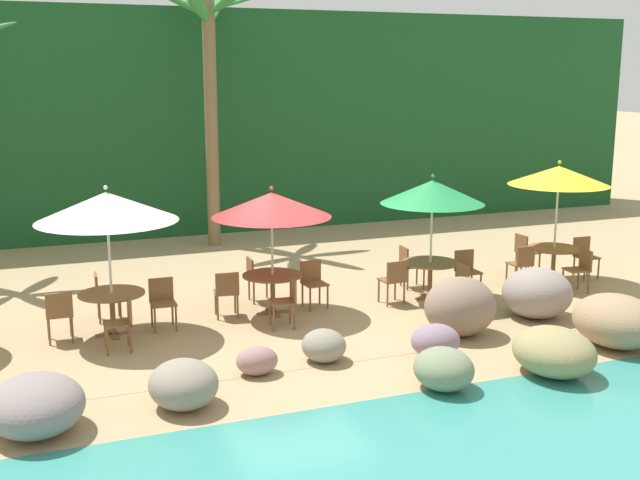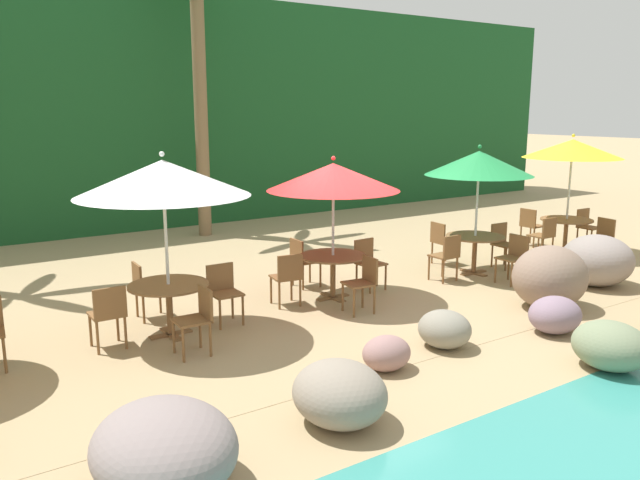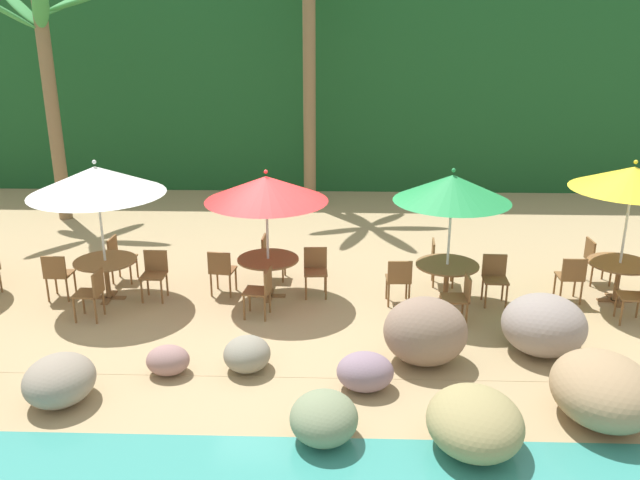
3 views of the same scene
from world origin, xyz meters
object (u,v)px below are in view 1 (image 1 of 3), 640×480
object	(u,v)px
chair_green_left	(394,279)
chair_yellow_seaward	(584,254)
chair_white_seaward	(162,299)
chair_green_seaward	(466,269)
umbrella_red	(272,205)
palm_tree_second	(209,73)
chair_red_left	(227,291)
chair_red_seaward	(313,280)
chair_white_inland	(103,293)
chair_yellow_left	(522,262)
chair_yellow_inland	(525,250)
chair_white_left	(59,313)
umbrella_yellow	(559,176)
dining_table_white	(112,300)
chair_white_right	(123,320)
chair_green_right	(457,283)
dining_table_green	(430,268)
dining_table_red	(273,281)
chair_yellow_right	(580,267)
dining_table_yellow	(554,253)
umbrella_white	(107,207)
chair_green_inland	(409,264)
chair_red_right	(287,299)
umbrella_green	(433,192)

from	to	relation	value
chair_green_left	chair_yellow_seaward	world-z (taller)	same
chair_white_seaward	chair_green_seaward	bearing A→B (deg)	-0.11
umbrella_red	palm_tree_second	world-z (taller)	palm_tree_second
chair_red_left	chair_red_seaward	bearing A→B (deg)	3.87
chair_white_inland	umbrella_red	bearing A→B (deg)	-12.87
chair_white_seaward	chair_yellow_seaward	size ratio (longest dim) A/B	1.00
chair_red_left	chair_yellow_left	world-z (taller)	same
chair_red_left	chair_green_seaward	distance (m)	4.87
chair_white_inland	chair_red_seaward	world-z (taller)	same
chair_white_seaward	chair_yellow_inland	world-z (taller)	same
chair_white_left	umbrella_yellow	xyz separation A→B (m)	(9.94, 0.26, 1.74)
chair_white_left	chair_yellow_left	distance (m)	9.09
umbrella_red	chair_yellow_seaward	world-z (taller)	umbrella_red
dining_table_white	chair_white_left	distance (m)	0.86
chair_white_right	chair_green_right	bearing A→B (deg)	0.06
chair_white_seaward	chair_white_right	size ratio (longest dim) A/B	1.00
dining_table_white	chair_white_left	size ratio (longest dim) A/B	1.26
chair_red_seaward	chair_white_seaward	bearing A→B (deg)	-174.96
dining_table_green	chair_yellow_seaward	bearing A→B (deg)	3.59
dining_table_red	chair_yellow_right	size ratio (longest dim) A/B	1.26
chair_red_seaward	dining_table_yellow	distance (m)	5.37
umbrella_white	chair_white_seaward	world-z (taller)	umbrella_white
umbrella_red	chair_green_seaward	bearing A→B (deg)	-1.74
chair_white_inland	chair_yellow_right	bearing A→B (deg)	-9.51
dining_table_white	palm_tree_second	world-z (taller)	palm_tree_second
chair_yellow_seaward	chair_white_right	bearing A→B (deg)	-173.65
umbrella_red	chair_red_left	bearing A→B (deg)	178.10
umbrella_red	chair_yellow_right	size ratio (longest dim) A/B	2.71
dining_table_green	chair_yellow_right	xyz separation A→B (m)	(3.04, -0.68, -0.10)
chair_green_inland	chair_red_seaward	bearing A→B (deg)	-166.96
umbrella_yellow	chair_green_inland	bearing A→B (deg)	167.51
dining_table_green	chair_yellow_seaward	world-z (taller)	chair_yellow_seaward
umbrella_red	chair_red_seaward	bearing A→B (deg)	9.64
umbrella_white	chair_white_right	world-z (taller)	umbrella_white
chair_yellow_left	chair_white_left	bearing A→B (deg)	-178.88
palm_tree_second	chair_yellow_right	bearing A→B (deg)	-50.83
chair_red_left	chair_green_inland	size ratio (longest dim) A/B	1.00
umbrella_red	chair_green_right	distance (m)	3.74
chair_white_seaward	umbrella_yellow	size ratio (longest dim) A/B	0.34
dining_table_red	chair_red_right	world-z (taller)	chair_red_right
palm_tree_second	chair_red_left	bearing A→B (deg)	-101.85
chair_red_seaward	chair_red_left	distance (m)	1.70
dining_table_red	umbrella_white	bearing A→B (deg)	-176.37
dining_table_white	chair_red_right	xyz separation A→B (m)	(2.86, -0.67, -0.10)
chair_white_right	chair_red_seaward	distance (m)	3.85
chair_green_seaward	chair_yellow_left	xyz separation A→B (m)	(1.34, 0.03, 0.00)
dining_table_yellow	chair_red_left	bearing A→B (deg)	179.72
umbrella_green	chair_green_left	distance (m)	1.81
chair_red_seaward	chair_red_right	size ratio (longest dim) A/B	1.00
chair_green_left	chair_red_right	bearing A→B (deg)	-166.67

